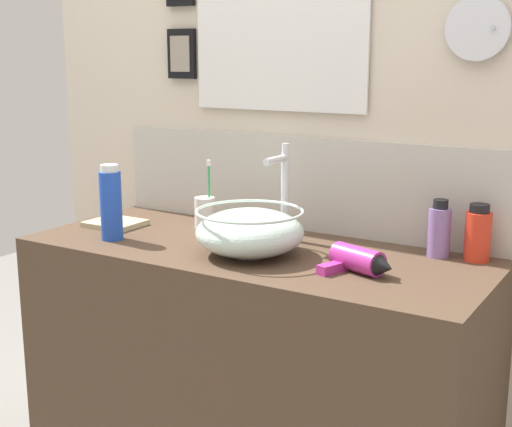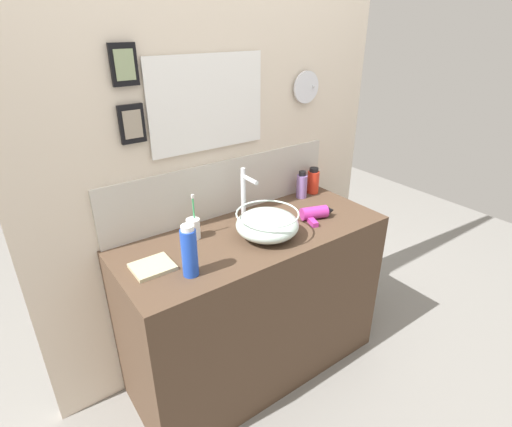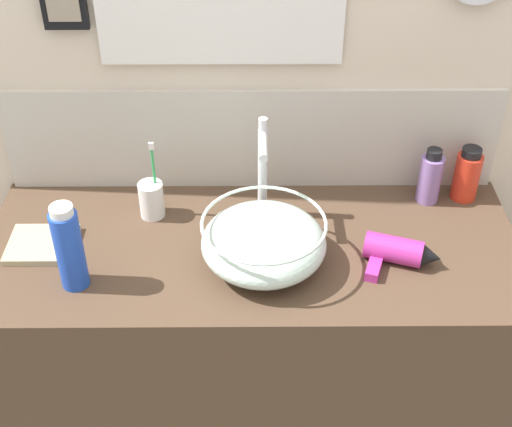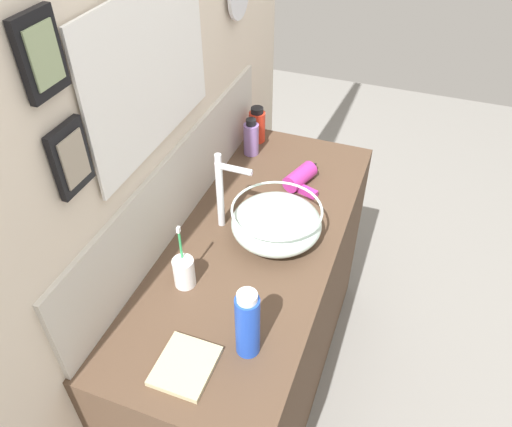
{
  "view_description": "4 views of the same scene",
  "coord_description": "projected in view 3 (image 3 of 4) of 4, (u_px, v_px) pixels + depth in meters",
  "views": [
    {
      "loc": [
        1.0,
        -1.63,
        1.37
      ],
      "look_at": [
        0.01,
        0.0,
        0.95
      ],
      "focal_mm": 50.0,
      "sensor_mm": 36.0,
      "label": 1
    },
    {
      "loc": [
        -0.97,
        -1.35,
        1.76
      ],
      "look_at": [
        0.01,
        0.0,
        0.95
      ],
      "focal_mm": 28.0,
      "sensor_mm": 36.0,
      "label": 2
    },
    {
      "loc": [
        -0.0,
        -1.33,
        1.97
      ],
      "look_at": [
        0.01,
        0.0,
        0.95
      ],
      "focal_mm": 50.0,
      "sensor_mm": 36.0,
      "label": 3
    },
    {
      "loc": [
        -1.11,
        -0.41,
        1.97
      ],
      "look_at": [
        0.01,
        0.0,
        0.95
      ],
      "focal_mm": 35.0,
      "sensor_mm": 36.0,
      "label": 4
    }
  ],
  "objects": [
    {
      "name": "glass_bowl_sink",
      "position": [
        264.0,
        242.0,
        1.65
      ],
      "size": [
        0.29,
        0.29,
        0.12
      ],
      "color": "silver",
      "rests_on": "vanity_counter"
    },
    {
      "name": "back_panel",
      "position": [
        251.0,
        36.0,
        1.72
      ],
      "size": [
        1.93,
        0.1,
        2.52
      ],
      "color": "beige",
      "rests_on": "ground"
    },
    {
      "name": "spray_bottle",
      "position": [
        70.0,
        248.0,
        1.57
      ],
      "size": [
        0.06,
        0.06,
        0.22
      ],
      "color": "blue",
      "rests_on": "vanity_counter"
    },
    {
      "name": "shampoo_bottle",
      "position": [
        431.0,
        177.0,
        1.84
      ],
      "size": [
        0.06,
        0.06,
        0.15
      ],
      "color": "#8C6BB2",
      "rests_on": "vanity_counter"
    },
    {
      "name": "hand_towel",
      "position": [
        42.0,
        245.0,
        1.73
      ],
      "size": [
        0.16,
        0.14,
        0.02
      ],
      "primitive_type": "cube",
      "color": "tan",
      "rests_on": "vanity_counter"
    },
    {
      "name": "soap_dispenser",
      "position": [
        467.0,
        175.0,
        1.85
      ],
      "size": [
        0.07,
        0.07,
        0.15
      ],
      "color": "red",
      "rests_on": "vanity_counter"
    },
    {
      "name": "faucet",
      "position": [
        263.0,
        164.0,
        1.73
      ],
      "size": [
        0.02,
        0.12,
        0.28
      ],
      "color": "silver",
      "rests_on": "vanity_counter"
    },
    {
      "name": "hair_drier",
      "position": [
        399.0,
        252.0,
        1.67
      ],
      "size": [
        0.19,
        0.14,
        0.06
      ],
      "color": "#B22D8C",
      "rests_on": "vanity_counter"
    },
    {
      "name": "vanity_counter",
      "position": [
        253.0,
        361.0,
        1.99
      ],
      "size": [
        1.31,
        0.54,
        0.85
      ],
      "primitive_type": "cube",
      "color": "#4C3828",
      "rests_on": "ground"
    },
    {
      "name": "toothbrush_cup",
      "position": [
        152.0,
        199.0,
        1.8
      ],
      "size": [
        0.06,
        0.06,
        0.21
      ],
      "color": "white",
      "rests_on": "vanity_counter"
    }
  ]
}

